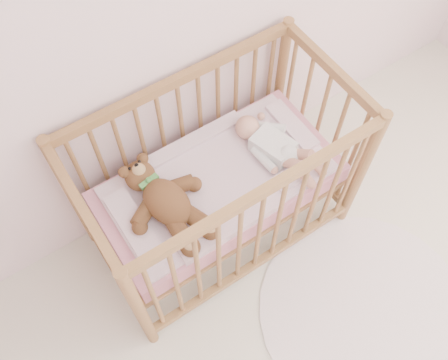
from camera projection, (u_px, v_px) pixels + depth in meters
crib at (219, 185)px, 2.55m from camera, size 1.36×0.76×1.00m
mattress at (219, 186)px, 2.57m from camera, size 1.22×0.62×0.13m
blanket at (218, 179)px, 2.50m from camera, size 1.10×0.58×0.06m
baby at (273, 144)px, 2.52m from camera, size 0.42×0.62×0.14m
teddy_bear at (167, 203)px, 2.34m from camera, size 0.52×0.66×0.17m
rug at (365, 312)px, 2.72m from camera, size 1.16×1.16×0.01m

